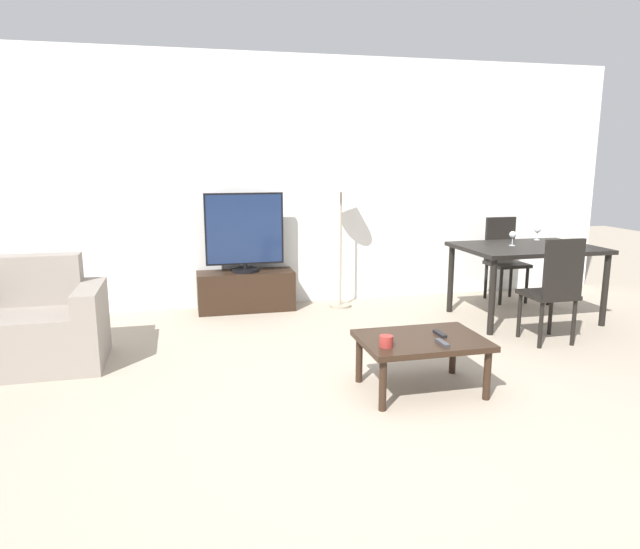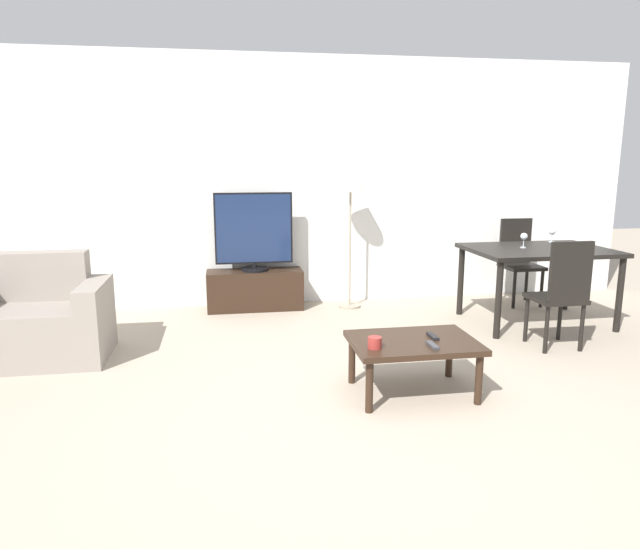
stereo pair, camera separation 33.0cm
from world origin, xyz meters
TOP-DOWN VIEW (x-y plane):
  - ground_plane at (0.00, 0.00)m, footprint 18.00×18.00m
  - wall_back at (0.00, 3.34)m, footprint 7.92×0.06m
  - armchair at (-2.28, 1.80)m, footprint 1.10×0.74m
  - tv_stand at (-0.45, 3.08)m, footprint 1.02×0.36m
  - tv at (-0.45, 3.08)m, footprint 0.82×0.29m
  - coffee_table at (0.50, 0.61)m, footprint 0.85×0.61m
  - dining_table at (2.26, 2.09)m, footprint 1.33×0.96m
  - dining_chair_near at (2.03, 1.29)m, footprint 0.40×0.40m
  - dining_chair_far at (2.49, 2.88)m, footprint 0.40×0.40m
  - floor_lamp at (0.58, 2.99)m, footprint 0.29×0.29m
  - remote_primary at (0.64, 0.63)m, footprint 0.04×0.15m
  - remote_secondary at (0.57, 0.44)m, footprint 0.04×0.15m
  - cup_white_near at (0.19, 0.48)m, footprint 0.09×0.09m
  - wine_glass_left at (2.12, 2.13)m, footprint 0.07×0.07m
  - wine_glass_center at (2.60, 2.43)m, footprint 0.07×0.07m

SIDE VIEW (x-z plane):
  - ground_plane at x=0.00m, z-range 0.00..0.00m
  - tv_stand at x=-0.45m, z-range 0.00..0.42m
  - armchair at x=-2.28m, z-range -0.12..0.73m
  - coffee_table at x=0.50m, z-range 0.15..0.53m
  - remote_primary at x=0.64m, z-range 0.39..0.41m
  - remote_secondary at x=0.57m, z-range 0.39..0.41m
  - cup_white_near at x=0.19m, z-range 0.39..0.46m
  - dining_chair_near at x=2.03m, z-range 0.04..0.99m
  - dining_chair_far at x=2.49m, z-range 0.04..0.99m
  - dining_table at x=2.26m, z-range 0.29..1.04m
  - tv at x=-0.45m, z-range 0.43..1.26m
  - wine_glass_left at x=2.12m, z-range 0.78..0.93m
  - wine_glass_center at x=2.60m, z-range 0.78..0.93m
  - floor_lamp at x=0.58m, z-range 0.53..2.05m
  - wall_back at x=0.00m, z-range 0.00..2.70m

